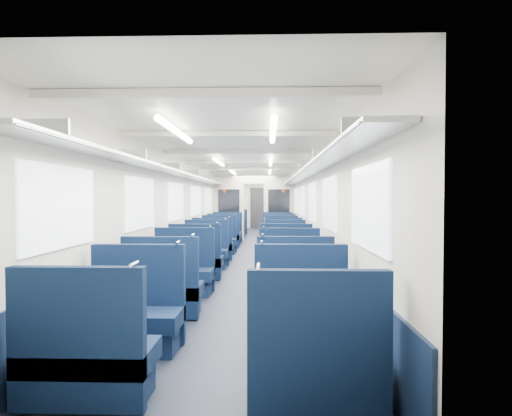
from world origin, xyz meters
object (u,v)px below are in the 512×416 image
Objects in this scene: seat_7 at (290,274)px; seat_10 at (206,253)px; seat_15 at (281,242)px; seat_16 at (224,237)px; seat_18 at (227,234)px; seat_23 at (276,227)px; seat_4 at (163,291)px; seat_17 at (279,237)px; seat_1 at (316,367)px; seat_14 at (219,241)px; seat_8 at (196,262)px; seat_20 at (233,229)px; seat_12 at (213,247)px; end_door at (258,208)px; seat_11 at (284,253)px; seat_21 at (277,229)px; seat_22 at (235,227)px; seat_13 at (282,247)px; seat_2 at (135,316)px; seat_0 at (86,360)px; seat_5 at (294,291)px; seat_6 at (183,273)px; seat_3 at (302,316)px; bulkhead at (254,205)px; seat_19 at (278,234)px; seat_9 at (286,261)px.

seat_7 is 2.92m from seat_10.
seat_15 and seat_16 have the same top height.
seat_23 is (1.66, 3.20, 0.00)m from seat_18.
seat_4 is 1.00× the size of seat_17.
seat_14 is (-1.66, 8.08, 0.00)m from seat_1.
seat_8 is 1.00× the size of seat_20.
seat_1 is 7.10m from seat_12.
end_door is 1.88× the size of seat_18.
seat_11 is at bearing -76.13° from seat_20.
seat_22 is (-1.66, 1.26, 0.00)m from seat_21.
seat_17 is at bearing 90.00° from seat_1.
seat_13 is at bearing -90.00° from seat_21.
seat_11 is at bearing -53.51° from seat_14.
seat_0 is at bearing -90.00° from seat_2.
seat_5 and seat_12 have the same top height.
end_door is 1.88× the size of seat_5.
end_door is 1.88× the size of seat_23.
seat_6 is (0.00, 1.23, 0.00)m from seat_4.
seat_3 is 1.00× the size of seat_17.
end_door reaches higher than seat_13.
seat_0 is at bearing -90.00° from seat_10.
seat_0 is 12.48m from seat_20.
seat_20 is (-1.66, 6.72, 0.00)m from seat_11.
seat_8 is 1.00× the size of seat_22.
seat_10 and seat_20 have the same top height.
bulkhead is at bearing 83.05° from seat_8.
seat_0 is 1.00× the size of seat_19.
seat_10 is (0.00, 4.66, 0.00)m from seat_2.
seat_3 is 1.00× the size of seat_19.
seat_8 is at bearing -93.76° from end_door.
seat_15 is at bearing 90.00° from seat_11.
seat_9 and seat_13 have the same top height.
seat_23 is at bearing 31.03° from seat_20.
end_door reaches higher than seat_9.
seat_18 is 1.00× the size of seat_23.
seat_1 is 1.00× the size of seat_10.
seat_16 and seat_20 have the same top height.
seat_13 is at bearing 90.00° from seat_1.
end_door is 1.88× the size of seat_17.
seat_9 is (1.66, 1.28, 0.00)m from seat_6.
seat_18 is at bearing -96.86° from end_door.
seat_22 is at bearing 110.58° from bulkhead.
seat_4 and seat_19 have the same top height.
seat_4 is (-1.66, 2.24, 0.00)m from seat_1.
seat_20 is (0.00, 2.20, 0.00)m from seat_18.
seat_5 is at bearing -90.00° from seat_13.
seat_10 is at bearing -90.00° from seat_20.
seat_2 is at bearing -90.00° from seat_18.
end_door is 15.05m from seat_4.
seat_17 is at bearing 78.41° from seat_2.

